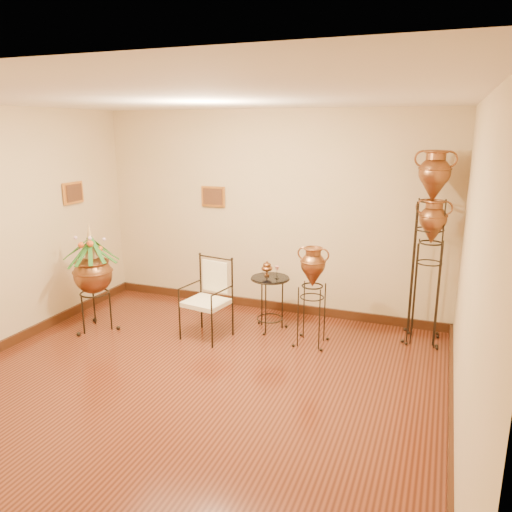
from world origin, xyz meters
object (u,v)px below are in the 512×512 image
(amphora_mid, at_px, (428,272))
(armchair, at_px, (206,299))
(side_table, at_px, (270,302))
(planter_urn, at_px, (93,270))
(amphora_tall, at_px, (428,246))

(amphora_mid, xyz_separation_m, armchair, (-2.54, -0.83, -0.39))
(amphora_mid, bearing_deg, side_table, -171.41)
(armchair, bearing_deg, planter_urn, -160.03)
(amphora_mid, height_order, armchair, amphora_mid)
(amphora_mid, xyz_separation_m, planter_urn, (-4.00, -1.10, -0.10))
(planter_urn, height_order, armchair, planter_urn)
(amphora_tall, distance_m, planter_urn, 4.16)
(amphora_tall, bearing_deg, side_table, -168.88)
(amphora_tall, distance_m, side_table, 2.07)
(amphora_tall, relative_size, amphora_mid, 1.32)
(planter_urn, bearing_deg, amphora_mid, 15.31)
(side_table, bearing_deg, amphora_mid, 8.59)
(amphora_mid, bearing_deg, planter_urn, -164.69)
(side_table, bearing_deg, amphora_tall, 11.12)
(amphora_tall, height_order, side_table, amphora_tall)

